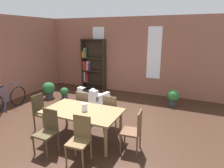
{
  "coord_description": "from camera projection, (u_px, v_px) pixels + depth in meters",
  "views": [
    {
      "loc": [
        2.88,
        -4.0,
        2.55
      ],
      "look_at": [
        0.37,
        1.63,
        0.89
      ],
      "focal_mm": 31.42,
      "sensor_mm": 36.0,
      "label": 1
    }
  ],
  "objects": [
    {
      "name": "potted_plant_window",
      "position": [
        49.0,
        89.0,
        7.71
      ],
      "size": [
        0.49,
        0.49,
        0.63
      ],
      "color": "#333338",
      "rests_on": "ground"
    },
    {
      "name": "dining_chair_near_right",
      "position": [
        80.0,
        138.0,
        3.88
      ],
      "size": [
        0.43,
        0.43,
        0.95
      ],
      "color": "brown",
      "rests_on": "ground"
    },
    {
      "name": "armchair_white",
      "position": [
        93.0,
        100.0,
        6.69
      ],
      "size": [
        0.96,
        0.96,
        0.75
      ],
      "color": "white",
      "rests_on": "ground"
    },
    {
      "name": "tealight_candle_0",
      "position": [
        84.0,
        111.0,
        4.53
      ],
      "size": [
        0.04,
        0.04,
        0.04
      ],
      "primitive_type": "cylinder",
      "color": "silver",
      "rests_on": "dining_table"
    },
    {
      "name": "dining_chair_far_right",
      "position": [
        111.0,
        111.0,
        5.2
      ],
      "size": [
        0.4,
        0.4,
        0.95
      ],
      "color": "brown",
      "rests_on": "ground"
    },
    {
      "name": "window_pane_1",
      "position": [
        154.0,
        53.0,
        7.73
      ],
      "size": [
        0.55,
        0.02,
        2.04
      ],
      "primitive_type": "cube",
      "color": "white"
    },
    {
      "name": "ground_plane",
      "position": [
        75.0,
        129.0,
        5.32
      ],
      "size": [
        9.88,
        9.88,
        0.0
      ],
      "primitive_type": "plane",
      "color": "#382217"
    },
    {
      "name": "dining_table",
      "position": [
        83.0,
        113.0,
        4.66
      ],
      "size": [
        1.83,
        1.05,
        0.75
      ],
      "color": "olive",
      "rests_on": "ground"
    },
    {
      "name": "dining_chair_near_left",
      "position": [
        48.0,
        130.0,
        4.2
      ],
      "size": [
        0.41,
        0.41,
        0.95
      ],
      "color": "#4A3C24",
      "rests_on": "ground"
    },
    {
      "name": "potted_plant_by_shelf",
      "position": [
        64.0,
        92.0,
        7.69
      ],
      "size": [
        0.32,
        0.32,
        0.43
      ],
      "color": "#333338",
      "rests_on": "ground"
    },
    {
      "name": "vase_on_table",
      "position": [
        85.0,
        107.0,
        4.59
      ],
      "size": [
        0.13,
        0.13,
        0.18
      ],
      "primitive_type": "cylinder",
      "color": "silver",
      "rests_on": "dining_table"
    },
    {
      "name": "bicycle_second",
      "position": [
        7.0,
        100.0,
        6.51
      ],
      "size": [
        0.44,
        1.68,
        0.9
      ],
      "color": "black",
      "rests_on": "ground"
    },
    {
      "name": "dining_chair_far_left",
      "position": [
        85.0,
        106.0,
        5.52
      ],
      "size": [
        0.42,
        0.42,
        0.95
      ],
      "color": "brown",
      "rests_on": "ground"
    },
    {
      "name": "potted_plant_corner",
      "position": [
        173.0,
        97.0,
        6.9
      ],
      "size": [
        0.43,
        0.43,
        0.59
      ],
      "color": "#333338",
      "rests_on": "ground"
    },
    {
      "name": "bookshelf_tall",
      "position": [
        92.0,
        64.0,
        8.82
      ],
      "size": [
        1.11,
        0.29,
        2.24
      ],
      "color": "#2D2319",
      "rests_on": "ground"
    },
    {
      "name": "dining_chair_head_right",
      "position": [
        134.0,
        130.0,
        4.2
      ],
      "size": [
        0.44,
        0.44,
        0.95
      ],
      "color": "brown",
      "rests_on": "ground"
    },
    {
      "name": "window_pane_0",
      "position": [
        99.0,
        51.0,
        8.7
      ],
      "size": [
        0.55,
        0.02,
        2.04
      ],
      "primitive_type": "cube",
      "color": "white"
    },
    {
      "name": "striped_rug",
      "position": [
        92.0,
        114.0,
        6.28
      ],
      "size": [
        1.52,
        1.08,
        0.01
      ],
      "color": "#1E1E33",
      "rests_on": "ground"
    },
    {
      "name": "dining_chair_head_left",
      "position": [
        42.0,
        111.0,
        5.21
      ],
      "size": [
        0.42,
        0.42,
        0.95
      ],
      "color": "#3E311C",
      "rests_on": "ground"
    },
    {
      "name": "back_wall_brick",
      "position": [
        125.0,
        55.0,
        8.32
      ],
      "size": [
        8.06,
        0.12,
        3.14
      ],
      "primitive_type": "cube",
      "color": "#995C48",
      "rests_on": "ground"
    }
  ]
}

